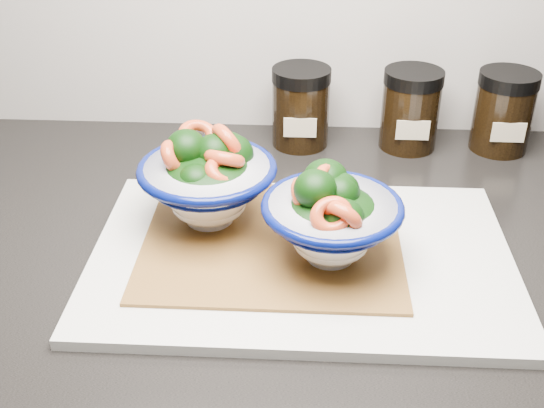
# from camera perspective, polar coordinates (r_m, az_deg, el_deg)

# --- Properties ---
(countertop) EXTENTS (3.50, 0.60, 0.04)m
(countertop) POSITION_cam_1_polar(r_m,az_deg,el_deg) (0.81, 13.78, -4.12)
(countertop) COLOR black
(countertop) RESTS_ON cabinet
(cutting_board) EXTENTS (0.45, 0.30, 0.01)m
(cutting_board) POSITION_cam_1_polar(r_m,az_deg,el_deg) (0.74, 2.47, -4.47)
(cutting_board) COLOR beige
(cutting_board) RESTS_ON countertop
(bamboo_mat) EXTENTS (0.28, 0.24, 0.00)m
(bamboo_mat) POSITION_cam_1_polar(r_m,az_deg,el_deg) (0.75, 0.00, -3.00)
(bamboo_mat) COLOR olive
(bamboo_mat) RESTS_ON cutting_board
(bowl_left) EXTENTS (0.16, 0.16, 0.12)m
(bowl_left) POSITION_cam_1_polar(r_m,az_deg,el_deg) (0.76, -5.33, 2.01)
(bowl_left) COLOR white
(bowl_left) RESTS_ON bamboo_mat
(bowl_right) EXTENTS (0.15, 0.15, 0.11)m
(bowl_right) POSITION_cam_1_polar(r_m,az_deg,el_deg) (0.70, 4.99, -1.18)
(bowl_right) COLOR white
(bowl_right) RESTS_ON bamboo_mat
(spice_jar_a) EXTENTS (0.08, 0.08, 0.11)m
(spice_jar_a) POSITION_cam_1_polar(r_m,az_deg,el_deg) (0.97, 2.42, 8.12)
(spice_jar_a) COLOR black
(spice_jar_a) RESTS_ON countertop
(spice_jar_b) EXTENTS (0.08, 0.08, 0.11)m
(spice_jar_b) POSITION_cam_1_polar(r_m,az_deg,el_deg) (0.98, 11.51, 7.77)
(spice_jar_b) COLOR black
(spice_jar_b) RESTS_ON countertop
(spice_jar_c) EXTENTS (0.08, 0.08, 0.11)m
(spice_jar_c) POSITION_cam_1_polar(r_m,az_deg,el_deg) (1.00, 18.80, 7.36)
(spice_jar_c) COLOR black
(spice_jar_c) RESTS_ON countertop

